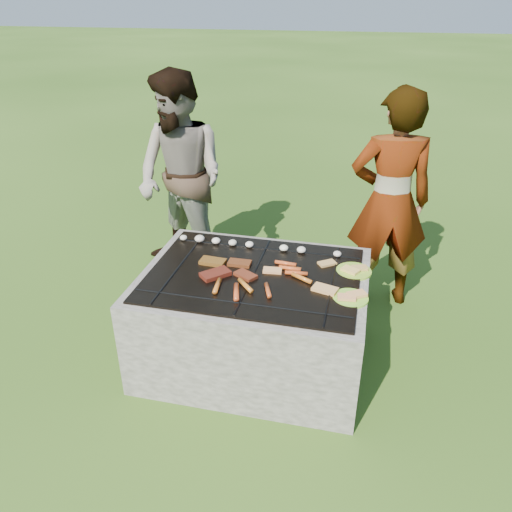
{
  "coord_description": "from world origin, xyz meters",
  "views": [
    {
      "loc": [
        0.58,
        -2.43,
        2.05
      ],
      "look_at": [
        0.0,
        0.05,
        0.7
      ],
      "focal_mm": 35.0,
      "sensor_mm": 36.0,
      "label": 1
    }
  ],
  "objects_px": {
    "plate_near": "(351,297)",
    "bystander": "(181,178)",
    "plate_far": "(354,271)",
    "cook": "(390,202)",
    "fire_pit": "(254,320)"
  },
  "relations": [
    {
      "from": "fire_pit",
      "to": "cook",
      "type": "bearing_deg",
      "value": 50.11
    },
    {
      "from": "fire_pit",
      "to": "plate_near",
      "type": "height_order",
      "value": "plate_near"
    },
    {
      "from": "fire_pit",
      "to": "cook",
      "type": "xyz_separation_m",
      "value": [
        0.75,
        0.89,
        0.49
      ]
    },
    {
      "from": "plate_far",
      "to": "cook",
      "type": "relative_size",
      "value": 0.15
    },
    {
      "from": "fire_pit",
      "to": "cook",
      "type": "distance_m",
      "value": 1.26
    },
    {
      "from": "plate_far",
      "to": "plate_near",
      "type": "bearing_deg",
      "value": -89.67
    },
    {
      "from": "plate_far",
      "to": "cook",
      "type": "bearing_deg",
      "value": 75.69
    },
    {
      "from": "plate_far",
      "to": "cook",
      "type": "xyz_separation_m",
      "value": [
        0.18,
        0.72,
        0.17
      ]
    },
    {
      "from": "cook",
      "to": "plate_far",
      "type": "bearing_deg",
      "value": 65.12
    },
    {
      "from": "cook",
      "to": "fire_pit",
      "type": "bearing_deg",
      "value": 39.54
    },
    {
      "from": "plate_near",
      "to": "bystander",
      "type": "distance_m",
      "value": 1.78
    },
    {
      "from": "plate_far",
      "to": "plate_near",
      "type": "height_order",
      "value": "same"
    },
    {
      "from": "plate_far",
      "to": "plate_near",
      "type": "distance_m",
      "value": 0.3
    },
    {
      "from": "plate_near",
      "to": "bystander",
      "type": "height_order",
      "value": "bystander"
    },
    {
      "from": "plate_near",
      "to": "cook",
      "type": "relative_size",
      "value": 0.14
    }
  ]
}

